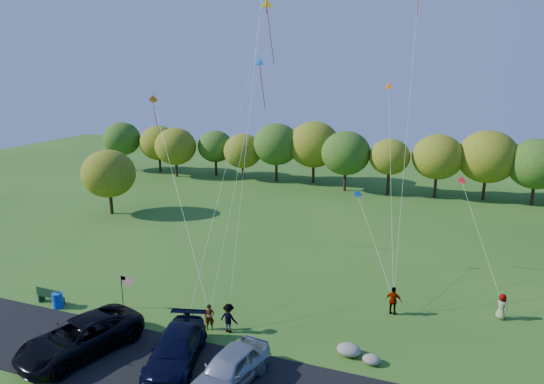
{
  "coord_description": "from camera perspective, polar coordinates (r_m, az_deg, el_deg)",
  "views": [
    {
      "loc": [
        11.63,
        -22.72,
        15.19
      ],
      "look_at": [
        0.89,
        6.0,
        7.34
      ],
      "focal_mm": 32.0,
      "sensor_mm": 36.0,
      "label": 1
    }
  ],
  "objects": [
    {
      "name": "boulder_near",
      "position": [
        28.03,
        9.02,
        -17.86
      ],
      "size": [
        1.32,
        1.03,
        0.66
      ],
      "primitive_type": "ellipsoid",
      "color": "gray",
      "rests_on": "ground"
    },
    {
      "name": "minivan_dark",
      "position": [
        29.41,
        -21.65,
        -15.59
      ],
      "size": [
        5.0,
        7.42,
        1.89
      ],
      "primitive_type": "imported",
      "rotation": [
        0.0,
        0.0,
        -0.3
      ],
      "color": "black",
      "rests_on": "asphalt_lane"
    },
    {
      "name": "boulder_far",
      "position": [
        27.6,
        11.62,
        -18.74
      ],
      "size": [
        0.96,
        0.8,
        0.5
      ],
      "primitive_type": "ellipsoid",
      "color": "gray",
      "rests_on": "ground"
    },
    {
      "name": "flyer_b",
      "position": [
        29.44,
        -9.92,
        -15.06
      ],
      "size": [
        1.03,
        1.0,
        1.67
      ],
      "primitive_type": "imported",
      "rotation": [
        0.0,
        0.0,
        -0.68
      ],
      "color": "#4C4C59",
      "rests_on": "ground"
    },
    {
      "name": "flag_assembly",
      "position": [
        33.08,
        -16.94,
        -10.37
      ],
      "size": [
        0.85,
        0.55,
        2.29
      ],
      "color": "black",
      "rests_on": "ground"
    },
    {
      "name": "flyer_e",
      "position": [
        34.07,
        25.4,
        -12.07
      ],
      "size": [
        0.94,
        0.94,
        1.65
      ],
      "primitive_type": "imported",
      "rotation": [
        0.0,
        0.0,
        2.36
      ],
      "color": "#4C4C59",
      "rests_on": "ground"
    },
    {
      "name": "asphalt_lane",
      "position": [
        26.75,
        -9.96,
        -20.41
      ],
      "size": [
        44.0,
        6.0,
        0.06
      ],
      "primitive_type": "cube",
      "color": "black",
      "rests_on": "ground"
    },
    {
      "name": "minivan_silver",
      "position": [
        25.28,
        -5.01,
        -20.0
      ],
      "size": [
        2.94,
        5.48,
        1.77
      ],
      "primitive_type": "imported",
      "rotation": [
        0.0,
        0.0,
        -0.17
      ],
      "color": "#A9ADB4",
      "rests_on": "asphalt_lane"
    },
    {
      "name": "flyer_c",
      "position": [
        29.62,
        -5.11,
        -14.56
      ],
      "size": [
        1.23,
        0.8,
        1.78
      ],
      "primitive_type": "imported",
      "rotation": [
        0.0,
        0.0,
        3.02
      ],
      "color": "#4C4C59",
      "rests_on": "ground"
    },
    {
      "name": "treeline",
      "position": [
        60.99,
        9.02,
        4.22
      ],
      "size": [
        77.0,
        27.64,
        8.23
      ],
      "color": "#372214",
      "rests_on": "ground"
    },
    {
      "name": "park_bench",
      "position": [
        35.9,
        -24.7,
        -11.02
      ],
      "size": [
        2.03,
        0.52,
        1.12
      ],
      "rotation": [
        0.0,
        0.0,
        -0.03
      ],
      "color": "#133419",
      "rests_on": "ground"
    },
    {
      "name": "minivan_navy",
      "position": [
        27.14,
        -11.24,
        -17.68
      ],
      "size": [
        3.86,
        6.28,
        1.7
      ],
      "primitive_type": "imported",
      "rotation": [
        0.0,
        0.0,
        0.27
      ],
      "color": "black",
      "rests_on": "asphalt_lane"
    },
    {
      "name": "flyer_d",
      "position": [
        32.3,
        14.09,
        -12.31
      ],
      "size": [
        1.1,
        0.49,
        1.85
      ],
      "primitive_type": "imported",
      "rotation": [
        0.0,
        0.0,
        3.1
      ],
      "color": "#4C4C59",
      "rests_on": "ground"
    },
    {
      "name": "trash_barrel",
      "position": [
        35.27,
        -23.9,
        -11.57
      ],
      "size": [
        0.67,
        0.67,
        1.01
      ],
      "primitive_type": "cylinder",
      "color": "blue",
      "rests_on": "ground"
    },
    {
      "name": "ground",
      "position": [
        29.7,
        -5.91,
        -16.48
      ],
      "size": [
        140.0,
        140.0,
        0.0
      ],
      "primitive_type": "plane",
      "color": "#2D5F1B",
      "rests_on": "ground"
    },
    {
      "name": "flyer_a",
      "position": [
        30.01,
        -7.35,
        -14.41
      ],
      "size": [
        0.7,
        0.6,
        1.61
      ],
      "primitive_type": "imported",
      "rotation": [
        0.0,
        0.0,
        0.46
      ],
      "color": "#4C4C59",
      "rests_on": "ground"
    }
  ]
}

